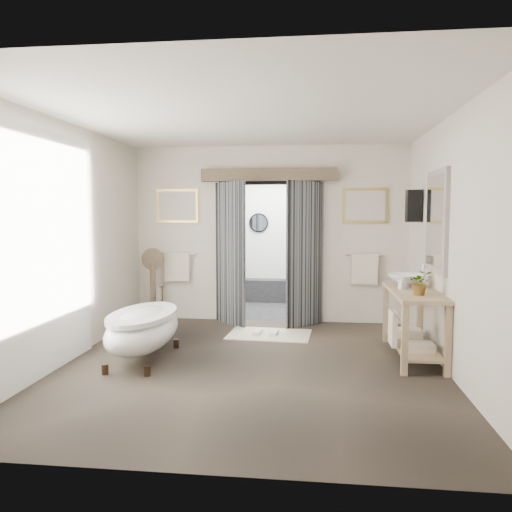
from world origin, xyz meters
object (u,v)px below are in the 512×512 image
Objects in this scene: clawfoot_tub at (143,328)px; vanity at (411,317)px; rug at (269,334)px; basin at (406,280)px.

vanity is (3.28, 0.50, 0.11)m from clawfoot_tub.
rug is 2.55× the size of basin.
vanity is at bearing -26.87° from rug.
basin is (1.84, -0.66, 0.92)m from rug.
basin is at bearing 13.56° from clawfoot_tub.
rug is (-1.86, 0.94, -0.50)m from vanity.
basin reaches higher than clawfoot_tub.
rug is 2.16m from basin.
clawfoot_tub is 2.06m from rug.
rug is at bearing 45.45° from clawfoot_tub.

